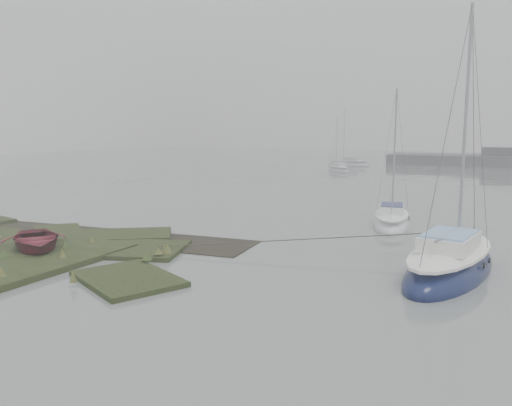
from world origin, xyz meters
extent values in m
plane|color=slate|center=(0.00, 30.00, 0.00)|extent=(160.00, 160.00, 0.00)
cube|color=#424247|center=(10.00, 61.00, 1.40)|extent=(4.00, 3.00, 2.20)
ellipsoid|color=#0E163C|center=(9.48, 4.79, 0.11)|extent=(3.27, 6.94, 1.62)
ellipsoid|color=white|center=(9.48, 4.79, 0.76)|extent=(2.70, 6.02, 0.46)
cube|color=white|center=(9.43, 4.51, 1.16)|extent=(1.79, 2.49, 0.48)
cube|color=#82A9DE|center=(9.43, 4.51, 1.43)|extent=(1.66, 2.29, 0.08)
cylinder|color=#939399|center=(9.62, 5.63, 4.91)|extent=(0.10, 0.10, 7.62)
cylinder|color=#939399|center=(9.40, 4.32, 1.43)|extent=(0.53, 2.64, 0.09)
ellipsoid|color=silver|center=(6.02, 12.49, 0.09)|extent=(2.59, 5.37, 1.25)
ellipsoid|color=white|center=(6.02, 12.49, 0.59)|extent=(2.13, 4.66, 0.35)
cube|color=white|center=(6.06, 12.27, 0.90)|extent=(1.40, 1.93, 0.37)
cube|color=navy|center=(6.06, 12.27, 1.10)|extent=(1.30, 1.78, 0.06)
cylinder|color=#939399|center=(5.90, 13.14, 3.79)|extent=(0.08, 0.08, 5.88)
cylinder|color=#939399|center=(6.09, 12.12, 1.10)|extent=(0.43, 2.04, 0.07)
ellipsoid|color=#AAAFB4|center=(-6.36, 43.53, 0.08)|extent=(4.25, 4.72, 1.17)
ellipsoid|color=white|center=(-6.36, 43.53, 0.55)|extent=(3.61, 4.04, 0.33)
cube|color=white|center=(-6.23, 43.37, 0.84)|extent=(1.84, 1.93, 0.34)
cube|color=silver|center=(-6.23, 43.37, 1.03)|extent=(1.70, 1.78, 0.05)
cylinder|color=#939399|center=(-6.75, 44.00, 3.53)|extent=(0.08, 0.08, 5.49)
cylinder|color=#939399|center=(-6.14, 43.26, 1.03)|extent=(1.26, 1.53, 0.06)
ellipsoid|color=#A1A7AA|center=(-7.80, 52.86, 0.10)|extent=(5.73, 2.13, 1.37)
ellipsoid|color=silver|center=(-7.80, 52.86, 0.64)|extent=(4.98, 1.72, 0.39)
cube|color=silver|center=(-7.56, 52.87, 0.98)|extent=(1.99, 1.30, 0.40)
cube|color=silver|center=(-7.56, 52.87, 1.21)|extent=(1.83, 1.21, 0.06)
cylinder|color=#939399|center=(-8.53, 52.82, 4.15)|extent=(0.09, 0.09, 6.45)
cylinder|color=#939399|center=(-7.40, 52.88, 1.21)|extent=(2.26, 0.18, 0.07)
imported|color=maroon|center=(-4.96, 0.63, 0.58)|extent=(4.24, 4.01, 0.71)
camera|label=1|loc=(10.88, -12.24, 4.69)|focal=35.00mm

